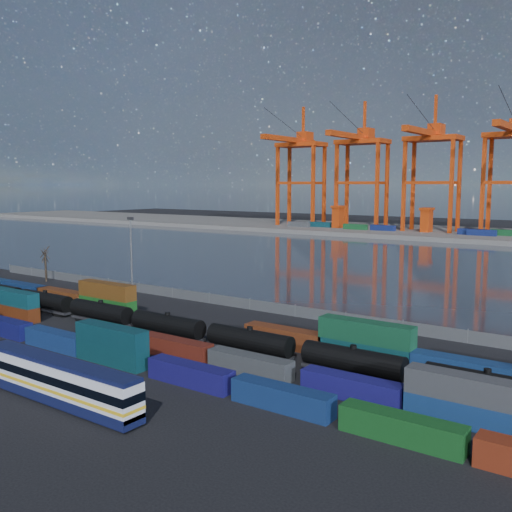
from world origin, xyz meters
The scene contains 13 objects.
ground centered at (0.00, 0.00, 0.00)m, with size 700.00×700.00×0.00m, color black.
harbor_water centered at (0.00, 105.00, 0.01)m, with size 700.00×700.00×0.00m, color #272E39.
far_quay centered at (0.00, 210.00, 1.00)m, with size 700.00×70.00×2.00m, color #514F4C.
container_row_south centered at (-13.27, -9.07, 1.81)m, with size 139.42×2.38×5.07m.
container_row_mid centered at (-4.88, -2.08, 2.11)m, with size 140.60×2.38×5.07m.
container_row_north centered at (11.15, 10.68, 2.10)m, with size 142.70×2.63×5.60m.
tanker_string centered at (1.84, 4.10, 2.08)m, with size 137.51×2.90×4.15m.
waterfront_fence centered at (0.00, 28.00, 1.00)m, with size 160.12×0.12×2.20m.
bare_tree centered at (-59.06, 24.77, 4.40)m, with size 2.24×2.34×8.76m.
yard_light_mast centered at (-30.00, 26.00, 9.30)m, with size 1.60×0.40×16.60m.
gantry_cranes centered at (-7.50, 203.30, 39.29)m, with size 199.65×47.33×64.09m.
quay_containers centered at (-11.00, 195.46, 3.30)m, with size 172.58×10.99×2.60m.
straddle_carriers centered at (-2.50, 200.00, 7.82)m, with size 140.00×7.00×11.10m.
Camera 1 is at (62.02, -57.39, 23.40)m, focal length 40.00 mm.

